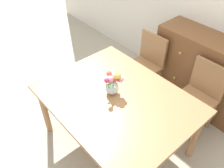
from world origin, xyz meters
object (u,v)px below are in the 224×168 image
Objects in this scene: chair_right at (200,94)px; dining_table at (117,103)px; dresser at (206,74)px; flower_vase at (113,83)px; chair_left at (147,62)px.

dining_table is at bearing 65.73° from chair_right.
dresser is 1.40m from flower_vase.
dresser is at bearing 79.02° from dining_table.
chair_left is at bearing -149.76° from dresser.
dining_table is at bearing -14.84° from flower_vase.
dresser is at bearing -67.62° from chair_right.
dining_table is 1.04m from chair_right.
flower_vase reaches higher than dining_table.
chair_left is at bearing 0.00° from chair_right.
chair_left is at bearing 110.33° from flower_vase.
flower_vase reaches higher than chair_right.
flower_vase reaches higher than dresser.
chair_left reaches higher than dining_table.
dresser reaches higher than chair_right.
flower_vase is (-0.34, -1.31, 0.37)m from dresser.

